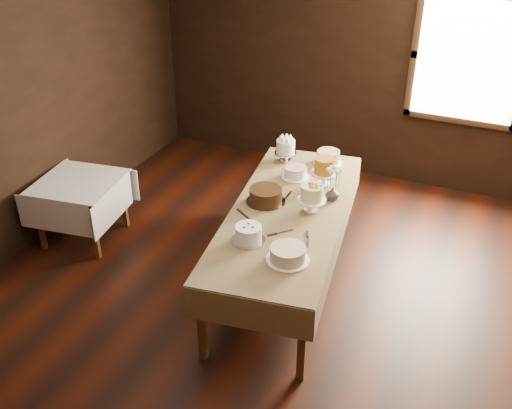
# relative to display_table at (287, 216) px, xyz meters

# --- Properties ---
(floor) EXTENTS (5.00, 6.00, 0.01)m
(floor) POSITION_rel_display_table_xyz_m (-0.18, -0.48, -0.72)
(floor) COLOR black
(floor) RESTS_ON ground
(wall_back) EXTENTS (5.00, 0.02, 2.80)m
(wall_back) POSITION_rel_display_table_xyz_m (-0.18, 2.52, 0.68)
(wall_back) COLOR black
(wall_back) RESTS_ON ground
(wall_left) EXTENTS (0.02, 6.00, 2.80)m
(wall_left) POSITION_rel_display_table_xyz_m (-2.68, -0.48, 0.68)
(wall_left) COLOR black
(wall_left) RESTS_ON ground
(window) EXTENTS (1.10, 0.05, 1.30)m
(window) POSITION_rel_display_table_xyz_m (1.12, 2.46, 0.88)
(window) COLOR #FFEABF
(window) RESTS_ON wall_back
(display_table) EXTENTS (1.33, 2.63, 0.78)m
(display_table) POSITION_rel_display_table_xyz_m (0.00, 0.00, 0.00)
(display_table) COLOR #4C2E19
(display_table) RESTS_ON ground
(side_table) EXTENTS (0.91, 0.91, 0.67)m
(side_table) POSITION_rel_display_table_xyz_m (-2.22, -0.17, -0.13)
(side_table) COLOR #4C2E19
(side_table) RESTS_ON ground
(cake_meringue) EXTENTS (0.23, 0.23, 0.24)m
(cake_meringue) POSITION_rel_display_table_xyz_m (-0.39, 0.92, 0.17)
(cake_meringue) COLOR silver
(cake_meringue) RESTS_ON display_table
(cake_speckled) EXTENTS (0.31, 0.31, 0.14)m
(cake_speckled) POSITION_rel_display_table_xyz_m (0.03, 1.05, 0.12)
(cake_speckled) COLOR white
(cake_speckled) RESTS_ON display_table
(cake_lattice) EXTENTS (0.29, 0.29, 0.10)m
(cake_lattice) POSITION_rel_display_table_xyz_m (-0.16, 0.62, 0.11)
(cake_lattice) COLOR white
(cake_lattice) RESTS_ON display_table
(cake_caramel) EXTENTS (0.26, 0.26, 0.29)m
(cake_caramel) POSITION_rel_display_table_xyz_m (0.14, 0.59, 0.18)
(cake_caramel) COLOR white
(cake_caramel) RESTS_ON display_table
(cake_chocolate) EXTENTS (0.38, 0.38, 0.14)m
(cake_chocolate) POSITION_rel_display_table_xyz_m (-0.24, 0.05, 0.12)
(cake_chocolate) COLOR silver
(cake_chocolate) RESTS_ON display_table
(cake_flowers) EXTENTS (0.26, 0.26, 0.26)m
(cake_flowers) POSITION_rel_display_table_xyz_m (0.19, 0.09, 0.17)
(cake_flowers) COLOR white
(cake_flowers) RESTS_ON display_table
(cake_swirl) EXTENTS (0.28, 0.28, 0.14)m
(cake_swirl) POSITION_rel_display_table_xyz_m (-0.11, -0.58, 0.12)
(cake_swirl) COLOR silver
(cake_swirl) RESTS_ON display_table
(cake_cream) EXTENTS (0.34, 0.34, 0.12)m
(cake_cream) POSITION_rel_display_table_xyz_m (0.28, -0.70, 0.11)
(cake_cream) COLOR white
(cake_cream) RESTS_ON display_table
(cake_server_a) EXTENTS (0.18, 0.19, 0.01)m
(cake_server_a) POSITION_rel_display_table_xyz_m (0.11, -0.34, 0.06)
(cake_server_a) COLOR silver
(cake_server_a) RESTS_ON display_table
(cake_server_b) EXTENTS (0.11, 0.23, 0.01)m
(cake_server_b) POSITION_rel_display_table_xyz_m (0.34, -0.41, 0.06)
(cake_server_b) COLOR silver
(cake_server_b) RESTS_ON display_table
(cake_server_c) EXTENTS (0.03, 0.24, 0.01)m
(cake_server_c) POSITION_rel_display_table_xyz_m (-0.10, 0.27, 0.06)
(cake_server_c) COLOR silver
(cake_server_c) RESTS_ON display_table
(cake_server_d) EXTENTS (0.15, 0.22, 0.01)m
(cake_server_d) POSITION_rel_display_table_xyz_m (0.24, 0.28, 0.06)
(cake_server_d) COLOR silver
(cake_server_d) RESTS_ON display_table
(cake_server_e) EXTENTS (0.21, 0.15, 0.01)m
(cake_server_e) POSITION_rel_display_table_xyz_m (-0.28, -0.26, 0.06)
(cake_server_e) COLOR silver
(cake_server_e) RESTS_ON display_table
(flower_vase) EXTENTS (0.14, 0.14, 0.13)m
(flower_vase) POSITION_rel_display_table_xyz_m (0.30, 0.35, 0.12)
(flower_vase) COLOR #2D2823
(flower_vase) RESTS_ON display_table
(flower_bouquet) EXTENTS (0.14, 0.14, 0.20)m
(flower_bouquet) POSITION_rel_display_table_xyz_m (0.30, 0.35, 0.30)
(flower_bouquet) COLOR white
(flower_bouquet) RESTS_ON flower_vase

